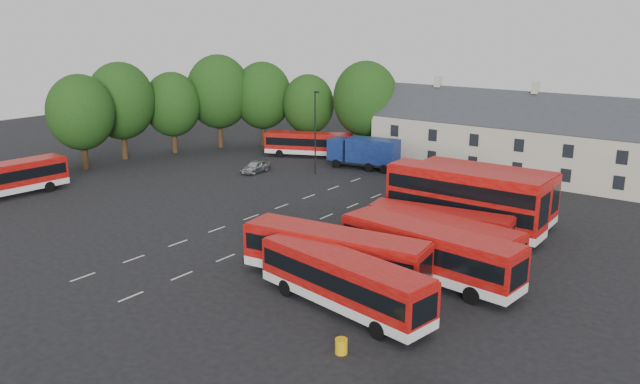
{
  "coord_description": "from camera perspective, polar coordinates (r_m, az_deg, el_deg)",
  "views": [
    {
      "loc": [
        34.87,
        -34.83,
        16.08
      ],
      "look_at": [
        4.65,
        5.56,
        2.2
      ],
      "focal_mm": 35.0,
      "sensor_mm": 36.0,
      "label": 1
    }
  ],
  "objects": [
    {
      "name": "treeline",
      "position": [
        78.22,
        -8.96,
        8.3
      ],
      "size": [
        29.92,
        32.59,
        12.01
      ],
      "color": "black",
      "rests_on": "ground"
    },
    {
      "name": "bus_north",
      "position": [
        76.12,
        -1.06,
        4.56
      ],
      "size": [
        10.59,
        6.47,
        2.98
      ],
      "rotation": [
        0.0,
        0.0,
        0.42
      ],
      "color": "silver",
      "rests_on": "ground"
    },
    {
      "name": "bus_row_c",
      "position": [
        40.31,
        9.89,
        -5.18
      ],
      "size": [
        12.45,
        4.02,
        3.46
      ],
      "rotation": [
        0.0,
        0.0,
        -0.1
      ],
      "color": "silver",
      "rests_on": "ground"
    },
    {
      "name": "bus_dd_north",
      "position": [
        53.45,
        15.01,
        0.24
      ],
      "size": [
        11.19,
        2.86,
        4.56
      ],
      "rotation": [
        0.0,
        0.0,
        0.03
      ],
      "color": "silver",
      "rests_on": "ground"
    },
    {
      "name": "grit_bin",
      "position": [
        32.08,
        1.95,
        -13.9
      ],
      "size": [
        0.63,
        0.63,
        0.79
      ],
      "primitive_type": "cylinder",
      "color": "#E4AA0D",
      "rests_on": "ground"
    },
    {
      "name": "bus_row_d",
      "position": [
        43.37,
        11.1,
        -4.0
      ],
      "size": [
        11.42,
        3.87,
        3.17
      ],
      "rotation": [
        0.0,
        0.0,
        -0.12
      ],
      "color": "silver",
      "rests_on": "ground"
    },
    {
      "name": "terrace_houses",
      "position": [
        69.2,
        18.71,
        4.4
      ],
      "size": [
        35.7,
        7.13,
        10.06
      ],
      "color": "beige",
      "rests_on": "ground"
    },
    {
      "name": "silver_car",
      "position": [
        68.67,
        -5.9,
        2.32
      ],
      "size": [
        1.68,
        3.91,
        1.32
      ],
      "primitive_type": "imported",
      "rotation": [
        0.0,
        0.0,
        0.03
      ],
      "color": "#B3B6BB",
      "rests_on": "ground"
    },
    {
      "name": "bus_west",
      "position": [
        65.26,
        -26.97,
        1.18
      ],
      "size": [
        3.25,
        11.6,
        3.24
      ],
      "rotation": [
        0.0,
        0.0,
        1.52
      ],
      "color": "silver",
      "rests_on": "ground"
    },
    {
      "name": "bus_row_b",
      "position": [
        39.32,
        1.33,
        -5.53
      ],
      "size": [
        12.31,
        4.3,
        3.41
      ],
      "rotation": [
        0.0,
        0.0,
        0.13
      ],
      "color": "silver",
      "rests_on": "ground"
    },
    {
      "name": "lamppost",
      "position": [
        66.73,
        -0.43,
        5.64
      ],
      "size": [
        0.63,
        0.32,
        8.97
      ],
      "rotation": [
        0.0,
        0.0,
        -0.19
      ],
      "color": "black",
      "rests_on": "ground"
    },
    {
      "name": "bus_dd_south",
      "position": [
        49.45,
        13.04,
        -0.52
      ],
      "size": [
        12.3,
        2.93,
        5.04
      ],
      "rotation": [
        0.0,
        0.0,
        0.01
      ],
      "color": "silver",
      "rests_on": "ground"
    },
    {
      "name": "ground",
      "position": [
        51.84,
        -7.83,
        -2.83
      ],
      "size": [
        140.0,
        140.0,
        0.0
      ],
      "primitive_type": "plane",
      "color": "black",
      "rests_on": "ground"
    },
    {
      "name": "lane_markings",
      "position": [
        51.6,
        -4.29,
        -2.81
      ],
      "size": [
        5.15,
        33.8,
        0.01
      ],
      "color": "beige",
      "rests_on": "ground"
    },
    {
      "name": "bus_row_a",
      "position": [
        35.8,
        2.16,
        -7.87
      ],
      "size": [
        11.77,
        4.48,
        3.25
      ],
      "rotation": [
        0.0,
        0.0,
        -0.17
      ],
      "color": "silver",
      "rests_on": "ground"
    },
    {
      "name": "box_truck",
      "position": [
        70.02,
        4.08,
        3.71
      ],
      "size": [
        8.27,
        3.7,
        3.49
      ],
      "rotation": [
        0.0,
        0.0,
        0.16
      ],
      "color": "black",
      "rests_on": "ground"
    },
    {
      "name": "bus_row_e",
      "position": [
        46.02,
        10.82,
        -3.03
      ],
      "size": [
        10.61,
        3.92,
        2.93
      ],
      "rotation": [
        0.0,
        0.0,
        0.15
      ],
      "color": "silver",
      "rests_on": "ground"
    }
  ]
}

